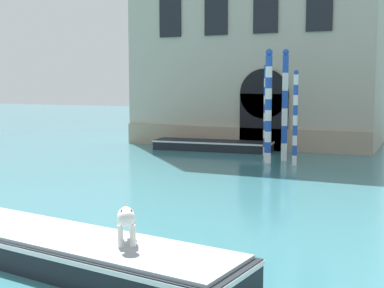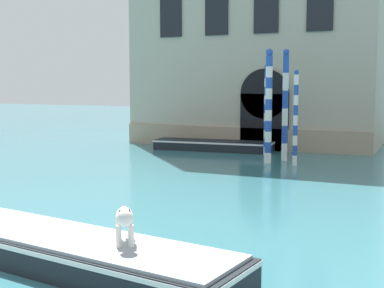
{
  "view_description": "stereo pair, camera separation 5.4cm",
  "coord_description": "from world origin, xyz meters",
  "px_view_note": "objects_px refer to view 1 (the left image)",
  "views": [
    {
      "loc": [
        8.62,
        -3.85,
        3.24
      ],
      "look_at": [
        1.24,
        12.36,
        1.2
      ],
      "focal_mm": 50.0,
      "sensor_mm": 36.0,
      "label": 1
    },
    {
      "loc": [
        8.67,
        -3.82,
        3.24
      ],
      "look_at": [
        1.24,
        12.36,
        1.2
      ],
      "focal_mm": 50.0,
      "sensor_mm": 36.0,
      "label": 2
    }
  ],
  "objects_px": {
    "mooring_pole_0": "(268,106)",
    "mooring_pole_1": "(266,110)",
    "boat_moored_near_palazzo": "(213,145)",
    "mooring_pole_2": "(295,118)",
    "boat_foreground": "(42,244)",
    "dog_on_deck": "(126,218)",
    "mooring_pole_3": "(285,105)"
  },
  "relations": [
    {
      "from": "mooring_pole_0",
      "to": "mooring_pole_1",
      "type": "xyz_separation_m",
      "value": [
        -0.75,
        2.28,
        -0.26
      ]
    },
    {
      "from": "boat_moored_near_palazzo",
      "to": "mooring_pole_2",
      "type": "height_order",
      "value": "mooring_pole_2"
    },
    {
      "from": "boat_foreground",
      "to": "mooring_pole_1",
      "type": "relative_size",
      "value": 2.04
    },
    {
      "from": "dog_on_deck",
      "to": "mooring_pole_1",
      "type": "height_order",
      "value": "mooring_pole_1"
    },
    {
      "from": "dog_on_deck",
      "to": "mooring_pole_1",
      "type": "distance_m",
      "value": 15.84
    },
    {
      "from": "boat_moored_near_palazzo",
      "to": "mooring_pole_1",
      "type": "relative_size",
      "value": 1.43
    },
    {
      "from": "boat_foreground",
      "to": "mooring_pole_1",
      "type": "distance_m",
      "value": 15.63
    },
    {
      "from": "mooring_pole_0",
      "to": "boat_moored_near_palazzo",
      "type": "bearing_deg",
      "value": 140.99
    },
    {
      "from": "mooring_pole_0",
      "to": "dog_on_deck",
      "type": "bearing_deg",
      "value": -83.52
    },
    {
      "from": "boat_moored_near_palazzo",
      "to": "mooring_pole_2",
      "type": "xyz_separation_m",
      "value": [
        4.71,
        -3.0,
        1.63
      ]
    },
    {
      "from": "mooring_pole_1",
      "to": "mooring_pole_3",
      "type": "relative_size",
      "value": 0.88
    },
    {
      "from": "boat_foreground",
      "to": "mooring_pole_0",
      "type": "relative_size",
      "value": 1.81
    },
    {
      "from": "dog_on_deck",
      "to": "boat_moored_near_palazzo",
      "type": "relative_size",
      "value": 0.15
    },
    {
      "from": "boat_foreground",
      "to": "boat_moored_near_palazzo",
      "type": "bearing_deg",
      "value": 108.77
    },
    {
      "from": "mooring_pole_1",
      "to": "boat_foreground",
      "type": "bearing_deg",
      "value": -88.58
    },
    {
      "from": "boat_moored_near_palazzo",
      "to": "mooring_pole_2",
      "type": "bearing_deg",
      "value": -37.94
    },
    {
      "from": "mooring_pole_2",
      "to": "boat_foreground",
      "type": "bearing_deg",
      "value": -96.48
    },
    {
      "from": "mooring_pole_0",
      "to": "mooring_pole_2",
      "type": "distance_m",
      "value": 1.21
    },
    {
      "from": "boat_moored_near_palazzo",
      "to": "dog_on_deck",
      "type": "bearing_deg",
      "value": -77.99
    },
    {
      "from": "boat_foreground",
      "to": "mooring_pole_1",
      "type": "bearing_deg",
      "value": 98.92
    },
    {
      "from": "dog_on_deck",
      "to": "boat_moored_near_palazzo",
      "type": "bearing_deg",
      "value": 164.72
    },
    {
      "from": "mooring_pole_0",
      "to": "mooring_pole_1",
      "type": "height_order",
      "value": "mooring_pole_0"
    },
    {
      "from": "mooring_pole_1",
      "to": "dog_on_deck",
      "type": "bearing_deg",
      "value": -81.74
    },
    {
      "from": "dog_on_deck",
      "to": "mooring_pole_1",
      "type": "xyz_separation_m",
      "value": [
        -2.27,
        15.64,
        1.04
      ]
    },
    {
      "from": "boat_foreground",
      "to": "boat_moored_near_palazzo",
      "type": "relative_size",
      "value": 1.42
    },
    {
      "from": "boat_moored_near_palazzo",
      "to": "mooring_pole_0",
      "type": "distance_m",
      "value": 5.05
    },
    {
      "from": "mooring_pole_1",
      "to": "mooring_pole_3",
      "type": "xyz_separation_m",
      "value": [
        1.16,
        -1.26,
        0.28
      ]
    },
    {
      "from": "mooring_pole_0",
      "to": "mooring_pole_3",
      "type": "height_order",
      "value": "mooring_pole_3"
    },
    {
      "from": "boat_moored_near_palazzo",
      "to": "boat_foreground",
      "type": "bearing_deg",
      "value": -84.15
    },
    {
      "from": "mooring_pole_0",
      "to": "mooring_pole_3",
      "type": "distance_m",
      "value": 1.1
    },
    {
      "from": "dog_on_deck",
      "to": "mooring_pole_0",
      "type": "height_order",
      "value": "mooring_pole_0"
    },
    {
      "from": "boat_foreground",
      "to": "mooring_pole_2",
      "type": "bearing_deg",
      "value": 91.02
    }
  ]
}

